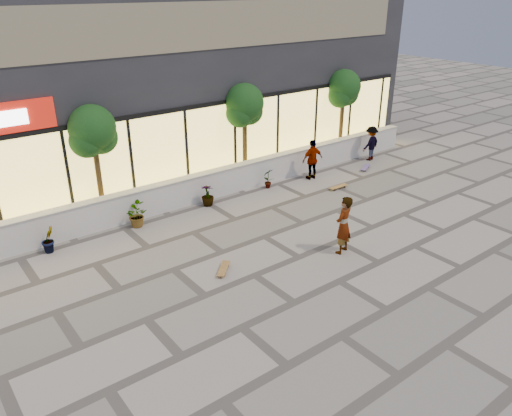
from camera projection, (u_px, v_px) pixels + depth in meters
ground at (339, 281)px, 13.49m from camera, size 80.00×80.00×0.00m
planter_wall at (202, 187)px, 18.34m from camera, size 22.00×0.42×1.04m
retail_building at (128, 65)px, 20.77m from camera, size 24.00×9.17×8.50m
shrub_b at (48, 239)px, 14.83m from camera, size 0.57×0.57×0.81m
shrub_c at (135, 215)px, 16.38m from camera, size 0.68×0.77×0.81m
shrub_d at (208, 195)px, 17.93m from camera, size 0.64×0.64×0.81m
shrub_e at (268, 178)px, 19.49m from camera, size 0.46×0.35×0.81m
tree_midwest at (93, 134)px, 15.89m from camera, size 1.60×1.50×3.92m
tree_mideast at (244, 107)px, 19.22m from camera, size 1.60×1.50×3.92m
tree_east at (344, 90)px, 22.27m from camera, size 1.60×1.50×3.92m
skater_center at (344, 225)px, 14.60m from camera, size 0.75×0.60×1.79m
skater_right_near at (312, 160)px, 20.23m from camera, size 1.01×0.52×1.65m
skater_right_far at (371, 143)px, 22.45m from camera, size 1.07×0.71×1.55m
skateboard_center at (223, 269)px, 13.93m from camera, size 0.76×0.75×0.10m
skateboard_right_near at (338, 187)px, 19.53m from camera, size 0.87×0.25×0.10m
skateboard_right_far at (365, 167)px, 21.57m from camera, size 0.87×0.59×0.10m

